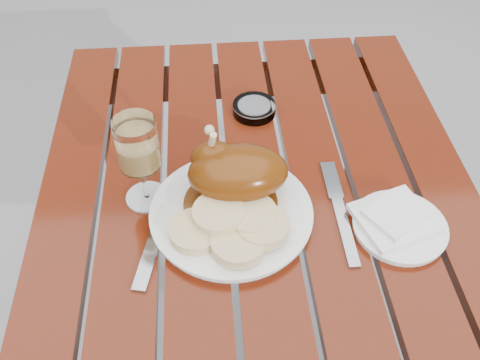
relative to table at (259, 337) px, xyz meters
name	(u,v)px	position (x,y,z in m)	size (l,w,h in m)	color
table	(259,337)	(0.00, 0.00, 0.00)	(0.80, 1.20, 0.75)	maroon
dinner_plate	(231,214)	(-0.05, 0.04, 0.38)	(0.28, 0.28, 0.02)	white
roast_duck	(234,172)	(-0.05, 0.08, 0.44)	(0.19, 0.17, 0.13)	#522609
bread_dumplings	(233,226)	(-0.05, -0.01, 0.41)	(0.20, 0.14, 0.04)	#DDC587
wine_glass	(141,163)	(-0.20, 0.10, 0.46)	(0.08, 0.08, 0.18)	tan
side_plate	(400,227)	(0.23, -0.01, 0.38)	(0.16, 0.16, 0.01)	white
napkin	(394,218)	(0.22, 0.00, 0.39)	(0.12, 0.11, 0.01)	white
ashtray	(254,109)	(0.01, 0.32, 0.39)	(0.09, 0.09, 0.02)	#B2B7BC
fork	(154,243)	(-0.19, -0.01, 0.38)	(0.02, 0.19, 0.01)	gray
knife	(342,219)	(0.14, 0.02, 0.38)	(0.02, 0.21, 0.01)	gray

